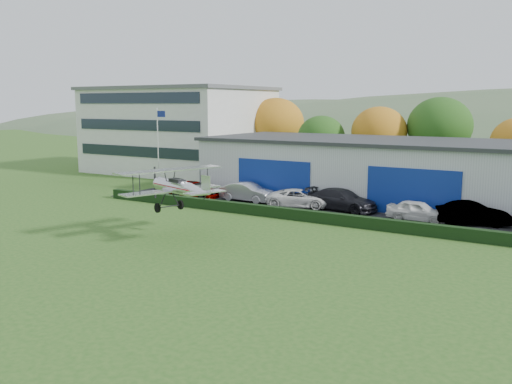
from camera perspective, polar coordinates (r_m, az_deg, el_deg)
The scene contains 15 objects.
ground at distance 26.29m, azimuth -9.07°, elevation -9.50°, with size 300.00×300.00×0.00m, color #28561B.
apron at distance 42.80m, azimuth 12.82°, elevation -2.35°, with size 48.00×9.00×0.05m, color black.
hedge at distance 38.30m, azimuth 10.50°, elevation -3.03°, with size 46.00×0.60×0.80m, color black.
hangar at distance 48.47m, azimuth 17.85°, elevation 1.91°, with size 40.60×12.60×5.30m.
office_block at distance 69.82m, azimuth -7.92°, elevation 6.41°, with size 20.60×15.60×10.40m.
flagpole at distance 54.71m, azimuth -10.01°, elevation 5.21°, with size 1.05×0.10×8.00m.
tree_belt at distance 61.48m, azimuth 17.08°, elevation 6.12°, with size 75.70×13.22×10.12m.
distant_hills at distance 161.57m, azimuth 23.97°, elevation 0.66°, with size 430.00×196.00×56.00m.
car_0 at distance 49.07m, azimuth -6.43°, elevation 0.26°, with size 1.93×4.80×1.64m, color gray.
car_1 at distance 47.35m, azimuth -0.88°, elevation -0.01°, with size 1.72×4.93×1.63m, color silver.
car_2 at distance 44.81m, azimuth 4.53°, elevation -0.66°, with size 2.43×5.28×1.47m, color silver.
car_3 at distance 43.95m, azimuth 8.86°, elevation -0.79°, with size 2.35×5.77×1.68m, color black.
car_4 at distance 41.09m, azimuth 16.35°, elevation -1.87°, with size 1.75×4.35×1.48m, color silver.
car_5 at distance 40.94m, azimuth 21.51°, elevation -2.09°, with size 1.71×4.90×1.61m, color gray.
biplane at distance 34.30m, azimuth -8.07°, elevation 0.64°, with size 6.35×7.16×2.69m.
Camera 1 is at (16.39, -18.80, 8.31)m, focal length 38.74 mm.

